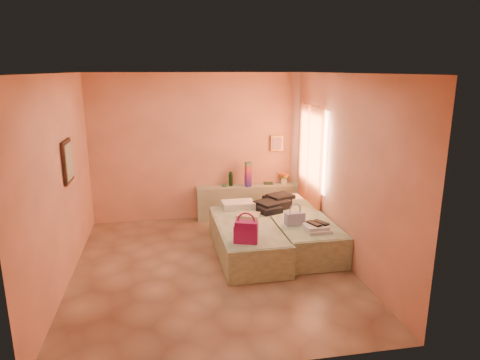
% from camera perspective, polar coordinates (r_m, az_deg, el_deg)
% --- Properties ---
extents(ground, '(4.50, 4.50, 0.00)m').
position_cam_1_polar(ground, '(6.49, -3.70, -11.55)').
color(ground, tan).
rests_on(ground, ground).
extents(room_walls, '(4.02, 4.51, 2.81)m').
position_cam_1_polar(room_walls, '(6.50, -2.73, 5.12)').
color(room_walls, '#FFAB88').
rests_on(room_walls, ground).
extents(headboard_ledge, '(2.05, 0.30, 0.65)m').
position_cam_1_polar(headboard_ledge, '(8.44, 1.20, -2.87)').
color(headboard_ledge, '#A9B393').
rests_on(headboard_ledge, ground).
extents(bed_left, '(0.93, 2.01, 0.50)m').
position_cam_1_polar(bed_left, '(6.83, 0.92, -7.84)').
color(bed_left, beige).
rests_on(bed_left, ground).
extents(bed_right, '(0.93, 2.01, 0.50)m').
position_cam_1_polar(bed_right, '(7.17, 7.84, -6.87)').
color(bed_right, beige).
rests_on(bed_right, ground).
extents(water_bottle, '(0.08, 0.08, 0.27)m').
position_cam_1_polar(water_bottle, '(8.30, -1.25, 0.13)').
color(water_bottle, '#153A1B').
rests_on(water_bottle, headboard_ledge).
extents(rainbow_box, '(0.13, 0.13, 0.48)m').
position_cam_1_polar(rainbow_box, '(8.22, 1.09, 0.76)').
color(rainbow_box, '#9B135F').
rests_on(rainbow_box, headboard_ledge).
extents(small_dish, '(0.14, 0.14, 0.03)m').
position_cam_1_polar(small_dish, '(8.30, -2.05, -0.73)').
color(small_dish, '#447D53').
rests_on(small_dish, headboard_ledge).
extents(green_book, '(0.20, 0.16, 0.03)m').
position_cam_1_polar(green_book, '(8.47, 3.77, -0.44)').
color(green_book, '#24442D').
rests_on(green_book, headboard_ledge).
extents(flower_vase, '(0.27, 0.27, 0.27)m').
position_cam_1_polar(flower_vase, '(8.51, 5.90, 0.40)').
color(flower_vase, white).
rests_on(flower_vase, headboard_ledge).
extents(magenta_handbag, '(0.37, 0.28, 0.31)m').
position_cam_1_polar(magenta_handbag, '(6.00, 0.82, -6.89)').
color(magenta_handbag, '#9B135F').
rests_on(magenta_handbag, bed_left).
extents(khaki_garment, '(0.43, 0.39, 0.06)m').
position_cam_1_polar(khaki_garment, '(7.02, 1.14, -4.76)').
color(khaki_garment, tan).
rests_on(khaki_garment, bed_left).
extents(clothes_pile, '(0.80, 0.80, 0.18)m').
position_cam_1_polar(clothes_pile, '(7.47, 4.71, -3.12)').
color(clothes_pile, black).
rests_on(clothes_pile, bed_right).
extents(blue_handbag, '(0.32, 0.16, 0.20)m').
position_cam_1_polar(blue_handbag, '(6.73, 7.32, -5.12)').
color(blue_handbag, '#4351A2').
rests_on(blue_handbag, bed_right).
extents(towel_stack, '(0.35, 0.30, 0.10)m').
position_cam_1_polar(towel_stack, '(6.51, 10.34, -6.37)').
color(towel_stack, white).
rests_on(towel_stack, bed_right).
extents(sandal_pair, '(0.27, 0.31, 0.03)m').
position_cam_1_polar(sandal_pair, '(6.54, 10.32, -5.70)').
color(sandal_pair, black).
rests_on(sandal_pair, towel_stack).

